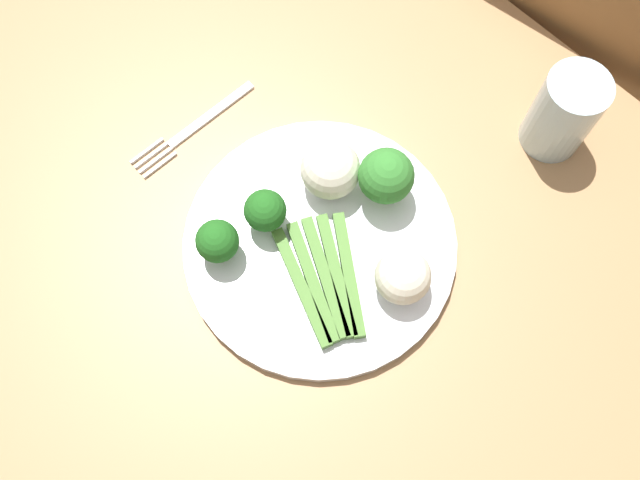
{
  "coord_description": "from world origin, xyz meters",
  "views": [
    {
      "loc": [
        -0.23,
        0.15,
        1.44
      ],
      "look_at": [
        -0.05,
        -0.02,
        0.77
      ],
      "focal_mm": 38.51,
      "sensor_mm": 36.0,
      "label": 1
    }
  ],
  "objects": [
    {
      "name": "ground_plane",
      "position": [
        0.0,
        0.0,
        -0.01
      ],
      "size": [
        6.0,
        6.0,
        0.02
      ],
      "primitive_type": "cube",
      "color": "#B7A88E"
    },
    {
      "name": "dining_table",
      "position": [
        0.0,
        0.0,
        0.63
      ],
      "size": [
        1.2,
        0.83,
        0.75
      ],
      "color": "#9E754C",
      "rests_on": "ground_plane"
    },
    {
      "name": "chair",
      "position": [
        -0.08,
        -0.55,
        0.5
      ],
      "size": [
        0.46,
        0.46,
        0.87
      ],
      "rotation": [
        0.0,
        0.0,
        0.15
      ],
      "color": "olive",
      "rests_on": "ground_plane"
    },
    {
      "name": "plate",
      "position": [
        -0.05,
        -0.02,
        0.75
      ],
      "size": [
        0.29,
        0.29,
        0.01
      ],
      "primitive_type": "cylinder",
      "color": "white",
      "rests_on": "dining_table"
    },
    {
      "name": "asparagus_bundle",
      "position": [
        -0.09,
        0.0,
        0.77
      ],
      "size": [
        0.14,
        0.12,
        0.01
      ],
      "rotation": [
        0.0,
        0.0,
        5.81
      ],
      "color": "#47752D",
      "rests_on": "plate"
    },
    {
      "name": "broccoli_left",
      "position": [
        -0.06,
        -0.11,
        0.8
      ],
      "size": [
        0.06,
        0.06,
        0.07
      ],
      "color": "#609E3D",
      "rests_on": "plate"
    },
    {
      "name": "broccoli_outer_edge",
      "position": [
        0.0,
        -0.0,
        0.79
      ],
      "size": [
        0.04,
        0.04,
        0.05
      ],
      "color": "#4C7F2B",
      "rests_on": "plate"
    },
    {
      "name": "broccoli_back",
      "position": [
        0.01,
        0.06,
        0.79
      ],
      "size": [
        0.04,
        0.04,
        0.05
      ],
      "color": "#4C7F2B",
      "rests_on": "plate"
    },
    {
      "name": "cauliflower_mid",
      "position": [
        -0.01,
        -0.08,
        0.79
      ],
      "size": [
        0.06,
        0.06,
        0.06
      ],
      "primitive_type": "sphere",
      "color": "silver",
      "rests_on": "plate"
    },
    {
      "name": "cauliflower_front",
      "position": [
        -0.14,
        -0.05,
        0.79
      ],
      "size": [
        0.06,
        0.06,
        0.06
      ],
      "primitive_type": "sphere",
      "color": "silver",
      "rests_on": "plate"
    },
    {
      "name": "fork",
      "position": [
        0.15,
        -0.02,
        0.75
      ],
      "size": [
        0.03,
        0.17,
        0.0
      ],
      "rotation": [
        0.0,
        0.0,
        1.53
      ],
      "color": "silver",
      "rests_on": "dining_table"
    },
    {
      "name": "water_glass",
      "position": [
        -0.14,
        -0.3,
        0.8
      ],
      "size": [
        0.07,
        0.07,
        0.1
      ],
      "primitive_type": "cylinder",
      "color": "silver",
      "rests_on": "dining_table"
    }
  ]
}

